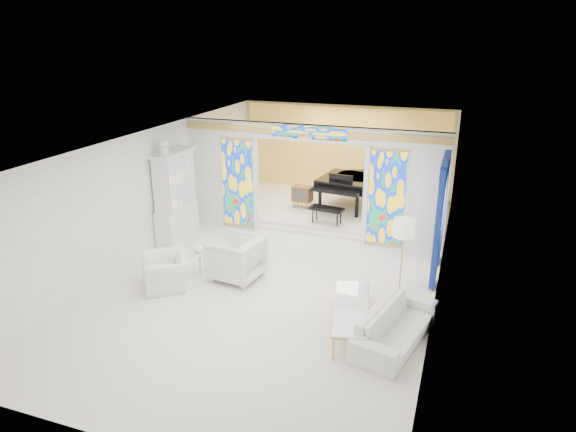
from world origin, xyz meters
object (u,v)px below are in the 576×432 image
at_px(china_cabinet, 175,197).
at_px(grand_piano, 353,182).
at_px(armchair_right, 236,258).
at_px(sofa, 396,325).
at_px(tv_console, 302,194).
at_px(coffee_table, 351,309).
at_px(armchair_left, 166,271).

relative_size(china_cabinet, grand_piano, 0.91).
distance_m(armchair_right, sofa, 3.95).
distance_m(sofa, grand_piano, 7.00).
distance_m(china_cabinet, tv_console, 4.00).
height_order(armchair_right, coffee_table, armchair_right).
bearing_deg(grand_piano, armchair_right, -97.77).
bearing_deg(sofa, tv_console, 44.86).
height_order(sofa, grand_piano, grand_piano).
relative_size(armchair_left, armchair_right, 0.99).
bearing_deg(armchair_left, armchair_right, 84.85).
relative_size(armchair_right, coffee_table, 0.49).
bearing_deg(armchair_left, sofa, 45.36).
bearing_deg(china_cabinet, grand_piano, 43.05).
xyz_separation_m(armchair_left, coffee_table, (4.15, -0.36, 0.08)).
xyz_separation_m(china_cabinet, sofa, (6.17, -2.95, -0.85)).
distance_m(armchair_left, tv_console, 5.71).
relative_size(coffee_table, grand_piano, 0.73).
bearing_deg(tv_console, armchair_left, -96.47).
bearing_deg(armchair_left, coffee_table, 45.97).
xyz_separation_m(armchair_left, sofa, (4.99, -0.49, -0.03)).
bearing_deg(tv_console, coffee_table, -57.54).
distance_m(china_cabinet, grand_piano, 5.33).
relative_size(armchair_left, sofa, 0.49).
distance_m(coffee_table, grand_piano, 6.65).
bearing_deg(china_cabinet, sofa, -25.60).
relative_size(china_cabinet, armchair_left, 2.57).
distance_m(armchair_right, coffee_table, 3.13).
bearing_deg(armchair_right, china_cabinet, -115.72).
height_order(coffee_table, grand_piano, grand_piano).
relative_size(armchair_right, sofa, 0.49).
bearing_deg(armchair_left, tv_console, 127.83).
height_order(armchair_right, grand_piano, grand_piano).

